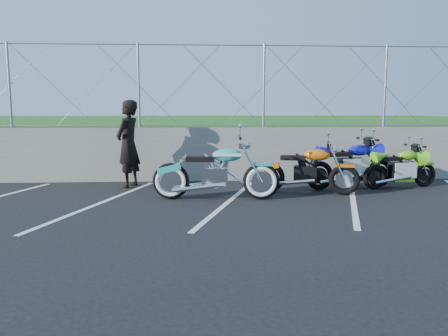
{
  "coord_description": "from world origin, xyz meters",
  "views": [
    {
      "loc": [
        -0.56,
        -7.13,
        1.73
      ],
      "look_at": [
        -0.09,
        1.3,
        0.6
      ],
      "focal_mm": 35.0,
      "sensor_mm": 36.0,
      "label": 1
    }
  ],
  "objects": [
    {
      "name": "chain_link_fence",
      "position": [
        0.0,
        3.5,
        2.3
      ],
      "size": [
        28.0,
        0.03,
        2.0
      ],
      "color": "gray",
      "rests_on": "retaining_wall"
    },
    {
      "name": "grass_field",
      "position": [
        0.0,
        13.5,
        0.65
      ],
      "size": [
        30.0,
        20.0,
        1.3
      ],
      "primitive_type": "cube",
      "color": "#214F15",
      "rests_on": "ground"
    },
    {
      "name": "retaining_wall",
      "position": [
        0.0,
        3.5,
        0.65
      ],
      "size": [
        30.0,
        0.22,
        1.3
      ],
      "primitive_type": "cube",
      "color": "slate",
      "rests_on": "ground"
    },
    {
      "name": "sportbike_green",
      "position": [
        3.9,
        2.2,
        0.41
      ],
      "size": [
        1.82,
        0.65,
        0.95
      ],
      "rotation": [
        0.0,
        0.0,
        0.2
      ],
      "color": "black",
      "rests_on": "ground"
    },
    {
      "name": "naked_orange",
      "position": [
        1.67,
        1.69,
        0.46
      ],
      "size": [
        2.08,
        0.84,
        1.07
      ],
      "rotation": [
        0.0,
        0.0,
        -0.29
      ],
      "color": "black",
      "rests_on": "ground"
    },
    {
      "name": "ground",
      "position": [
        0.0,
        0.0,
        0.0
      ],
      "size": [
        90.0,
        90.0,
        0.0
      ],
      "primitive_type": "plane",
      "color": "black",
      "rests_on": "ground"
    },
    {
      "name": "sportbike_blue",
      "position": [
        2.78,
        2.22,
        0.47
      ],
      "size": [
        2.1,
        0.75,
        1.1
      ],
      "rotation": [
        0.0,
        0.0,
        0.21
      ],
      "color": "black",
      "rests_on": "ground"
    },
    {
      "name": "person_standing",
      "position": [
        -2.15,
        2.67,
        0.97
      ],
      "size": [
        0.68,
        0.83,
        1.94
      ],
      "primitive_type": "imported",
      "rotation": [
        0.0,
        0.0,
        -1.93
      ],
      "color": "black",
      "rests_on": "ground"
    },
    {
      "name": "parking_lines",
      "position": [
        1.2,
        1.0,
        0.0
      ],
      "size": [
        18.29,
        4.31,
        0.01
      ],
      "color": "silver",
      "rests_on": "ground"
    },
    {
      "name": "cruiser_turquoise",
      "position": [
        -0.22,
        1.19,
        0.49
      ],
      "size": [
        2.47,
        0.78,
        1.22
      ],
      "rotation": [
        0.0,
        0.0,
        -0.07
      ],
      "color": "black",
      "rests_on": "ground"
    }
  ]
}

